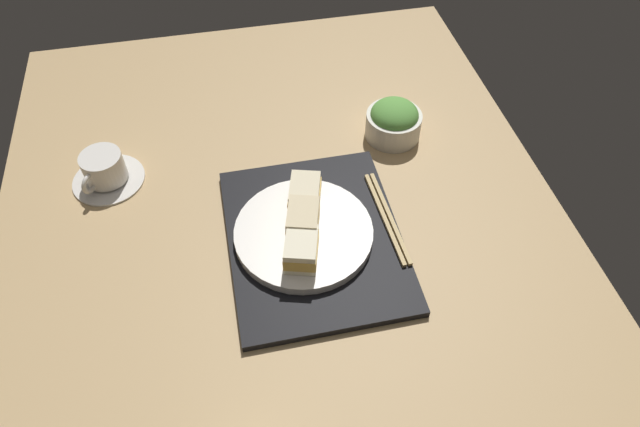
{
  "coord_description": "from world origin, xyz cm",
  "views": [
    {
      "loc": [
        -54.92,
        6.22,
        76.71
      ],
      "look_at": [
        3.52,
        -5.99,
        5.0
      ],
      "focal_mm": 31.37,
      "sensor_mm": 36.0,
      "label": 1
    }
  ],
  "objects_px": {
    "sandwich_plate": "(304,233)",
    "sandwich_near": "(301,250)",
    "sandwich_middle": "(303,221)",
    "sandwich_far": "(305,194)",
    "coffee_cup": "(105,171)",
    "chopsticks_pair": "(387,217)",
    "salad_bowl": "(394,121)"
  },
  "relations": [
    {
      "from": "sandwich_plate",
      "to": "sandwich_near",
      "type": "relative_size",
      "value": 2.91
    },
    {
      "from": "sandwich_middle",
      "to": "sandwich_far",
      "type": "xyz_separation_m",
      "value": [
        0.06,
        -0.01,
        -0.0
      ]
    },
    {
      "from": "sandwich_near",
      "to": "coffee_cup",
      "type": "height_order",
      "value": "sandwich_near"
    },
    {
      "from": "coffee_cup",
      "to": "sandwich_near",
      "type": "bearing_deg",
      "value": -130.35
    },
    {
      "from": "chopsticks_pair",
      "to": "sandwich_plate",
      "type": "bearing_deg",
      "value": 92.96
    },
    {
      "from": "sandwich_far",
      "to": "sandwich_near",
      "type": "bearing_deg",
      "value": 166.46
    },
    {
      "from": "sandwich_far",
      "to": "coffee_cup",
      "type": "relative_size",
      "value": 0.61
    },
    {
      "from": "sandwich_middle",
      "to": "coffee_cup",
      "type": "bearing_deg",
      "value": 57.14
    },
    {
      "from": "sandwich_middle",
      "to": "chopsticks_pair",
      "type": "relative_size",
      "value": 0.4
    },
    {
      "from": "chopsticks_pair",
      "to": "sandwich_far",
      "type": "bearing_deg",
      "value": 70.28
    },
    {
      "from": "coffee_cup",
      "to": "sandwich_middle",
      "type": "bearing_deg",
      "value": -122.86
    },
    {
      "from": "sandwich_near",
      "to": "salad_bowl",
      "type": "xyz_separation_m",
      "value": [
        0.28,
        -0.24,
        -0.02
      ]
    },
    {
      "from": "salad_bowl",
      "to": "coffee_cup",
      "type": "bearing_deg",
      "value": 91.38
    },
    {
      "from": "sandwich_plate",
      "to": "sandwich_far",
      "type": "bearing_deg",
      "value": -13.54
    },
    {
      "from": "salad_bowl",
      "to": "chopsticks_pair",
      "type": "relative_size",
      "value": 0.53
    },
    {
      "from": "sandwich_middle",
      "to": "sandwich_far",
      "type": "bearing_deg",
      "value": -13.54
    },
    {
      "from": "sandwich_middle",
      "to": "salad_bowl",
      "type": "relative_size",
      "value": 0.75
    },
    {
      "from": "salad_bowl",
      "to": "coffee_cup",
      "type": "height_order",
      "value": "salad_bowl"
    },
    {
      "from": "sandwich_far",
      "to": "chopsticks_pair",
      "type": "xyz_separation_m",
      "value": [
        -0.05,
        -0.14,
        -0.04
      ]
    },
    {
      "from": "sandwich_near",
      "to": "sandwich_far",
      "type": "relative_size",
      "value": 0.99
    },
    {
      "from": "sandwich_plate",
      "to": "sandwich_middle",
      "type": "xyz_separation_m",
      "value": [
        0.0,
        -0.0,
        0.03
      ]
    },
    {
      "from": "sandwich_middle",
      "to": "coffee_cup",
      "type": "height_order",
      "value": "sandwich_middle"
    },
    {
      "from": "sandwich_near",
      "to": "salad_bowl",
      "type": "distance_m",
      "value": 0.37
    },
    {
      "from": "sandwich_plate",
      "to": "coffee_cup",
      "type": "bearing_deg",
      "value": 57.14
    },
    {
      "from": "sandwich_middle",
      "to": "chopsticks_pair",
      "type": "xyz_separation_m",
      "value": [
        0.01,
        -0.15,
        -0.04
      ]
    },
    {
      "from": "salad_bowl",
      "to": "chopsticks_pair",
      "type": "distance_m",
      "value": 0.23
    },
    {
      "from": "sandwich_far",
      "to": "chopsticks_pair",
      "type": "bearing_deg",
      "value": -109.72
    },
    {
      "from": "sandwich_plate",
      "to": "chopsticks_pair",
      "type": "relative_size",
      "value": 1.12
    },
    {
      "from": "sandwich_near",
      "to": "coffee_cup",
      "type": "xyz_separation_m",
      "value": [
        0.27,
        0.32,
        -0.03
      ]
    },
    {
      "from": "salad_bowl",
      "to": "sandwich_near",
      "type": "bearing_deg",
      "value": 140.05
    },
    {
      "from": "sandwich_plate",
      "to": "sandwich_far",
      "type": "xyz_separation_m",
      "value": [
        0.06,
        -0.01,
        0.03
      ]
    },
    {
      "from": "sandwich_plate",
      "to": "chopsticks_pair",
      "type": "xyz_separation_m",
      "value": [
        0.01,
        -0.15,
        -0.0
      ]
    }
  ]
}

